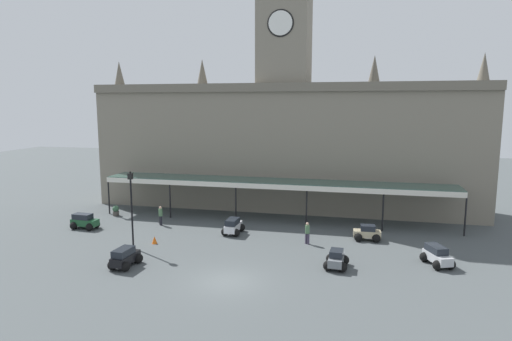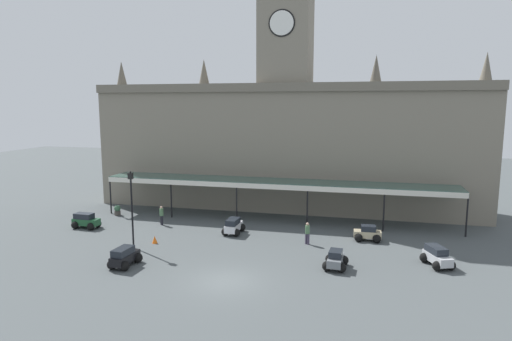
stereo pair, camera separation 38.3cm
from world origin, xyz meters
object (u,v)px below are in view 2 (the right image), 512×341
Objects in this scene: pedestrian_crossing_forecourt at (307,232)px; pedestrian_near_entrance at (162,215)px; car_green_estate at (86,222)px; car_white_estate at (233,227)px; planter_by_canopy at (117,210)px; car_black_estate at (125,258)px; car_grey_sedan at (336,260)px; traffic_cone at (155,240)px; victorian_lamppost at (132,201)px; car_silver_estate at (437,258)px; car_beige_sedan at (367,234)px.

pedestrian_near_entrance is at bearing 170.03° from pedestrian_crossing_forecourt.
car_green_estate is at bearing -179.48° from pedestrian_crossing_forecourt.
car_white_estate is 2.37× the size of planter_by_canopy.
car_grey_sedan is at bearing 12.49° from car_black_estate.
planter_by_canopy reaches higher than traffic_cone.
planter_by_canopy is at bearing 127.47° from victorian_lamppost.
car_silver_estate reaches higher than traffic_cone.
car_black_estate is (-4.74, -8.62, 0.00)m from car_white_estate.
car_beige_sedan is (2.01, 6.39, 0.00)m from car_grey_sedan.
car_white_estate is at bearing 165.93° from car_silver_estate.
car_beige_sedan is 0.86× the size of car_silver_estate.
car_white_estate is at bearing -13.93° from planter_by_canopy.
car_silver_estate is at bearing -14.00° from planter_by_canopy.
car_beige_sedan reaches higher than traffic_cone.
planter_by_canopy is at bearing 166.77° from pedestrian_crossing_forecourt.
car_white_estate is 10.25m from car_grey_sedan.
pedestrian_near_entrance is 6.73m from victorian_lamppost.
pedestrian_near_entrance and pedestrian_crossing_forecourt have the same top height.
victorian_lamppost is (6.55, -3.72, 2.91)m from car_green_estate.
victorian_lamppost reaches higher than car_green_estate.
victorian_lamppost is 10.82m from planter_by_canopy.
pedestrian_near_entrance is 5.17m from traffic_cone.
planter_by_canopy is at bearing 166.07° from car_white_estate.
victorian_lamppost reaches higher than car_black_estate.
car_beige_sedan is 6.22m from car_silver_estate.
car_white_estate is 6.30m from pedestrian_crossing_forecourt.
car_black_estate is 1.37× the size of pedestrian_near_entrance.
car_green_estate is at bearing 137.69° from car_black_estate.
car_grey_sedan is at bearing -1.97° from victorian_lamppost.
pedestrian_crossing_forecourt reaches higher than traffic_cone.
victorian_lamppost is at bearing -126.78° from traffic_cone.
car_grey_sedan is at bearing -107.43° from car_beige_sedan.
traffic_cone is at bearing 172.22° from car_grey_sedan.
car_silver_estate is 1.45× the size of pedestrian_near_entrance.
car_grey_sedan is 1.01× the size of car_beige_sedan.
pedestrian_near_entrance is at bearing 167.72° from car_silver_estate.
planter_by_canopy is at bearing 174.10° from car_beige_sedan.
car_beige_sedan is at bearing 24.44° from pedestrian_crossing_forecourt.
pedestrian_crossing_forecourt is at bearing -9.97° from pedestrian_near_entrance.
car_black_estate is 13.98m from planter_by_canopy.
pedestrian_crossing_forecourt is 2.97× the size of traffic_cone.
pedestrian_crossing_forecourt is at bearing -13.23° from planter_by_canopy.
car_black_estate is 4.08× the size of traffic_cone.
traffic_cone is (-0.31, 4.80, -0.28)m from car_black_estate.
car_green_estate is 0.94× the size of car_silver_estate.
planter_by_canopy is (0.22, 4.53, -0.07)m from car_green_estate.
planter_by_canopy is at bearing 87.16° from car_green_estate.
car_white_estate is 8.49m from victorian_lamppost.
victorian_lamppost reaches higher than car_white_estate.
pedestrian_crossing_forecourt is 0.29× the size of victorian_lamppost.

